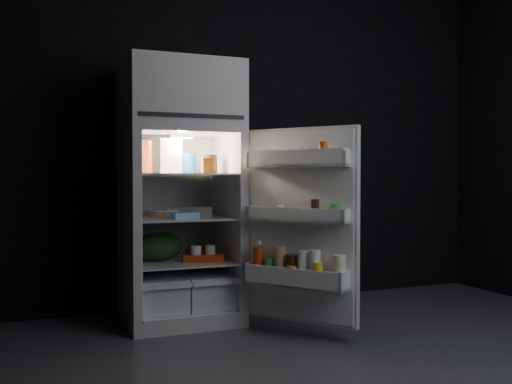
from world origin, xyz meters
name	(u,v)px	position (x,y,z in m)	size (l,w,h in m)	color
floor	(381,364)	(0.00, 0.00, 0.00)	(4.00, 3.40, 0.00)	#47474C
wall_back	(261,134)	(0.00, 1.70, 1.35)	(4.00, 0.00, 2.70)	black
refrigerator	(179,184)	(-0.77, 1.32, 0.96)	(0.76, 0.71, 1.78)	silver
fridge_door	(300,228)	(-0.17, 0.64, 0.68)	(0.58, 0.69, 1.22)	silver
milk_jug	(170,156)	(-0.83, 1.34, 1.15)	(0.15, 0.15, 0.24)	white
mayo_jar	(187,164)	(-0.70, 1.37, 1.10)	(0.12, 0.12, 0.14)	#1C5598
jam_jar	(211,164)	(-0.56, 1.25, 1.09)	(0.09, 0.09, 0.13)	black
amber_bottle	(147,157)	(-0.99, 1.33, 1.14)	(0.08, 0.08, 0.22)	#BE4D1E
small_carton	(207,166)	(-0.64, 1.06, 1.08)	(0.07, 0.05, 0.10)	orange
egg_carton	(190,212)	(-0.71, 1.24, 0.76)	(0.30, 0.12, 0.07)	gray
pie	(169,213)	(-0.83, 1.37, 0.75)	(0.32, 0.32, 0.04)	tan
flat_package	(185,216)	(-0.78, 1.11, 0.75)	(0.18, 0.09, 0.04)	#8CB5D9
wrapped_pkg	(198,211)	(-0.59, 1.47, 0.75)	(0.13, 0.11, 0.05)	#FBF8CD
produce_bag	(159,246)	(-0.92, 1.31, 0.52)	(0.33, 0.28, 0.20)	#193815
yogurt_tray	(205,258)	(-0.63, 1.16, 0.45)	(0.27, 0.15, 0.05)	#CD4111
small_can_red	(202,250)	(-0.57, 1.43, 0.47)	(0.07, 0.07, 0.09)	#CD4111
small_can_silver	(200,250)	(-0.59, 1.43, 0.47)	(0.06, 0.06, 0.09)	#BBBABE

